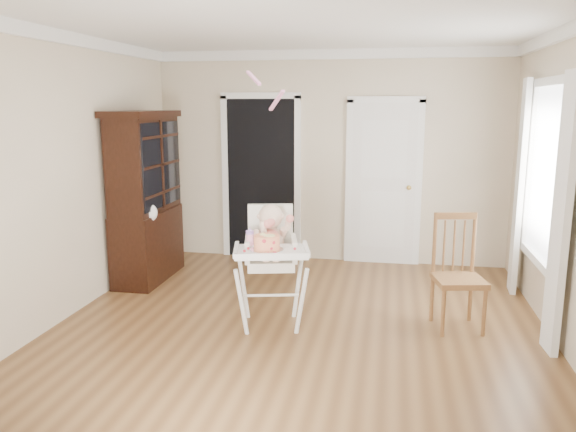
% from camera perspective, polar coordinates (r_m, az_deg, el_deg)
% --- Properties ---
extents(floor, '(5.00, 5.00, 0.00)m').
position_cam_1_polar(floor, '(5.19, 0.84, -11.77)').
color(floor, brown).
rests_on(floor, ground).
extents(ceiling, '(5.00, 5.00, 0.00)m').
position_cam_1_polar(ceiling, '(4.82, 0.94, 19.23)').
color(ceiling, white).
rests_on(ceiling, wall_back).
extents(wall_back, '(4.50, 0.00, 4.50)m').
position_cam_1_polar(wall_back, '(7.29, 4.21, 5.89)').
color(wall_back, beige).
rests_on(wall_back, floor).
extents(wall_left, '(0.00, 5.00, 5.00)m').
position_cam_1_polar(wall_left, '(5.65, -22.26, 3.50)').
color(wall_left, beige).
rests_on(wall_left, floor).
extents(crown_molding, '(4.50, 5.00, 0.12)m').
position_cam_1_polar(crown_molding, '(4.81, 0.94, 18.52)').
color(crown_molding, white).
rests_on(crown_molding, ceiling).
extents(doorway, '(1.06, 0.05, 2.22)m').
position_cam_1_polar(doorway, '(7.45, -2.75, 4.17)').
color(doorway, black).
rests_on(doorway, wall_back).
extents(closet_door, '(0.96, 0.09, 2.13)m').
position_cam_1_polar(closet_door, '(7.26, 9.66, 3.16)').
color(closet_door, white).
rests_on(closet_door, wall_back).
extents(window_right, '(0.13, 1.84, 2.30)m').
position_cam_1_polar(window_right, '(5.73, 24.39, 2.79)').
color(window_right, white).
rests_on(window_right, wall_right).
extents(high_chair, '(0.81, 0.93, 1.14)m').
position_cam_1_polar(high_chair, '(5.14, -1.75, -3.70)').
color(high_chair, white).
rests_on(high_chair, floor).
extents(baby, '(0.37, 0.28, 0.52)m').
position_cam_1_polar(baby, '(5.12, -1.75, -1.76)').
color(baby, beige).
rests_on(baby, high_chair).
extents(cake, '(0.29, 0.29, 0.14)m').
position_cam_1_polar(cake, '(4.85, -2.16, -2.72)').
color(cake, silver).
rests_on(cake, high_chair).
extents(sippy_cup, '(0.07, 0.07, 0.17)m').
position_cam_1_polar(sippy_cup, '(5.02, -3.90, -2.19)').
color(sippy_cup, '#FD9BBD').
rests_on(sippy_cup, high_chair).
extents(china_cabinet, '(0.52, 1.16, 1.96)m').
position_cam_1_polar(china_cabinet, '(6.69, -14.23, 1.90)').
color(china_cabinet, black).
rests_on(china_cabinet, floor).
extents(dining_chair, '(0.51, 0.51, 1.05)m').
position_cam_1_polar(dining_chair, '(5.39, 16.86, -5.85)').
color(dining_chair, brown).
rests_on(dining_chair, floor).
extents(streamer, '(0.24, 0.45, 0.15)m').
position_cam_1_polar(streamer, '(5.12, -3.53, 13.84)').
color(streamer, '#FC92C4').
rests_on(streamer, ceiling).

